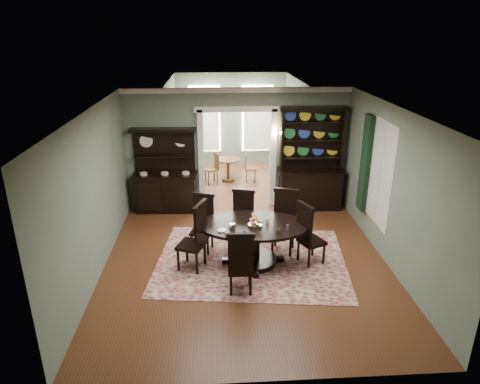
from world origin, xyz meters
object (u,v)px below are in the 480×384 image
object	(u,v)px
welsh_dresser	(311,173)
parlor_table	(228,166)
dining_table	(253,236)
sideboard	(166,183)

from	to	relation	value
welsh_dresser	parlor_table	size ratio (longest dim) A/B	3.56
dining_table	sideboard	xyz separation A→B (m)	(-1.93, 2.72, 0.15)
dining_table	welsh_dresser	size ratio (longest dim) A/B	0.87
parlor_table	sideboard	bearing A→B (deg)	-127.21
sideboard	parlor_table	size ratio (longest dim) A/B	2.89
dining_table	sideboard	size ratio (longest dim) A/B	1.07
welsh_dresser	parlor_table	distance (m)	2.99
sideboard	parlor_table	xyz separation A→B (m)	(1.62, 2.13, -0.29)
dining_table	welsh_dresser	distance (m)	3.19
dining_table	parlor_table	xyz separation A→B (m)	(-0.31, 4.86, -0.14)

